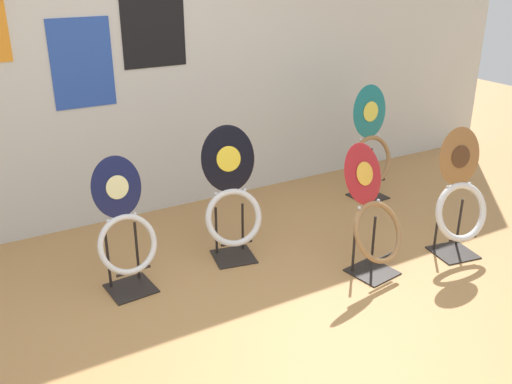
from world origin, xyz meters
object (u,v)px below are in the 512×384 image
at_px(toilet_seat_display_crimson_swirl, 373,216).
at_px(toilet_seat_display_teal_sax, 371,147).
at_px(toilet_seat_display_woodgrain, 460,202).
at_px(toilet_seat_display_jazz_black, 232,199).
at_px(toilet_seat_display_navy_moon, 125,232).

distance_m(toilet_seat_display_crimson_swirl, toilet_seat_display_teal_sax, 1.30).
xyz_separation_m(toilet_seat_display_woodgrain, toilet_seat_display_crimson_swirl, (-0.69, 0.12, 0.00)).
xyz_separation_m(toilet_seat_display_woodgrain, toilet_seat_display_jazz_black, (-1.39, 0.76, 0.04)).
bearing_deg(toilet_seat_display_woodgrain, toilet_seat_display_crimson_swirl, 170.45).
bearing_deg(toilet_seat_display_woodgrain, toilet_seat_display_jazz_black, 151.41).
bearing_deg(toilet_seat_display_woodgrain, toilet_seat_display_teal_sax, 82.53).
distance_m(toilet_seat_display_jazz_black, toilet_seat_display_navy_moon, 0.78).
bearing_deg(toilet_seat_display_navy_moon, toilet_seat_display_teal_sax, 9.83).
xyz_separation_m(toilet_seat_display_crimson_swirl, toilet_seat_display_navy_moon, (-1.48, 0.60, 0.00)).
height_order(toilet_seat_display_woodgrain, toilet_seat_display_jazz_black, toilet_seat_display_jazz_black).
relative_size(toilet_seat_display_woodgrain, toilet_seat_display_crimson_swirl, 1.05).
bearing_deg(toilet_seat_display_crimson_swirl, toilet_seat_display_teal_sax, 50.02).
relative_size(toilet_seat_display_crimson_swirl, toilet_seat_display_navy_moon, 0.99).
xyz_separation_m(toilet_seat_display_jazz_black, toilet_seat_display_navy_moon, (-0.77, -0.05, -0.03)).
bearing_deg(toilet_seat_display_crimson_swirl, toilet_seat_display_navy_moon, 158.01).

